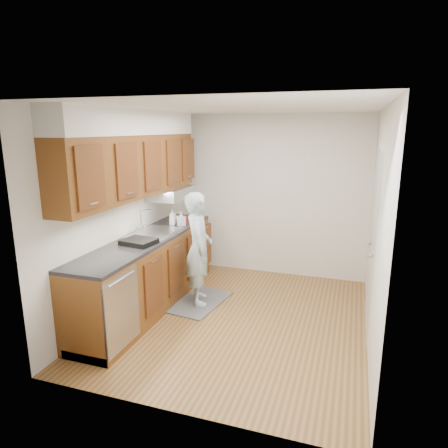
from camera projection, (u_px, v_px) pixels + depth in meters
name	position (u px, v px, depth m)	size (l,w,h in m)	color
floor	(238.00, 319.00, 4.90)	(3.50, 3.50, 0.00)	olive
ceiling	(240.00, 107.00, 4.31)	(3.50, 3.50, 0.00)	white
wall_left	(125.00, 212.00, 5.06)	(0.02, 3.50, 2.50)	silver
wall_right	(377.00, 230.00, 4.15)	(0.02, 3.50, 2.50)	silver
wall_back	(270.00, 196.00, 6.22)	(3.00, 0.02, 2.50)	silver
counter	(149.00, 271.00, 5.15)	(0.64, 2.80, 1.30)	brown
upper_cabinets	(136.00, 156.00, 4.89)	(0.47, 2.80, 1.21)	brown
closet_door	(373.00, 243.00, 4.48)	(0.02, 1.22, 2.05)	silver
floor_mat	(199.00, 302.00, 5.36)	(0.56, 0.95, 0.02)	slate
person	(198.00, 241.00, 5.16)	(0.59, 0.39, 1.68)	#A5C2C9
soap_bottle_a	(172.00, 217.00, 5.61)	(0.09, 0.09, 0.24)	silver
soap_bottle_b	(181.00, 219.00, 5.60)	(0.09, 0.10, 0.21)	silver
soap_bottle_c	(175.00, 217.00, 5.78)	(0.12, 0.12, 0.16)	silver
soda_can	(185.00, 220.00, 5.67)	(0.07, 0.07, 0.12)	#B51F23
steel_can	(181.00, 221.00, 5.63)	(0.06, 0.06, 0.11)	#A5A5AA
dish_rack	(139.00, 242.00, 4.73)	(0.37, 0.31, 0.06)	black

